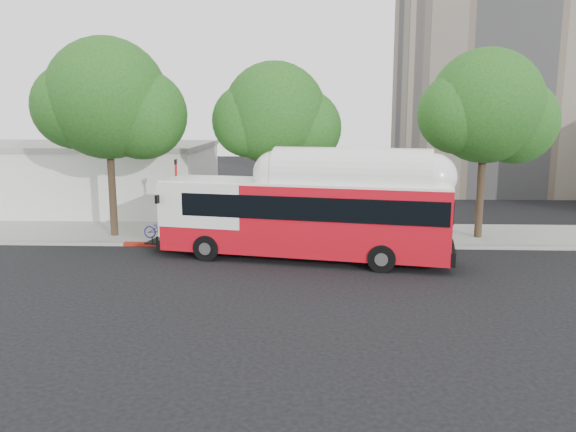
% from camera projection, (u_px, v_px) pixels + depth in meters
% --- Properties ---
extents(ground, '(120.00, 120.00, 0.00)m').
position_uv_depth(ground, '(291.00, 270.00, 22.27)').
color(ground, black).
rests_on(ground, ground).
extents(sidewalk, '(60.00, 5.00, 0.15)m').
position_uv_depth(sidewalk, '(295.00, 234.00, 28.65)').
color(sidewalk, gray).
rests_on(sidewalk, ground).
extents(curb_strip, '(60.00, 0.30, 0.15)m').
position_uv_depth(curb_strip, '(294.00, 246.00, 26.09)').
color(curb_strip, gray).
rests_on(curb_strip, ground).
extents(red_curb_segment, '(10.00, 0.32, 0.16)m').
position_uv_depth(red_curb_segment, '(230.00, 245.00, 26.21)').
color(red_curb_segment, maroon).
rests_on(red_curb_segment, ground).
extents(street_tree_left, '(6.67, 5.80, 9.74)m').
position_uv_depth(street_tree_left, '(118.00, 103.00, 26.88)').
color(street_tree_left, '#2D2116').
rests_on(street_tree_left, ground).
extents(street_tree_mid, '(5.75, 5.00, 8.62)m').
position_uv_depth(street_tree_mid, '(283.00, 118.00, 27.19)').
color(street_tree_mid, '#2D2116').
rests_on(street_tree_mid, ground).
extents(street_tree_right, '(6.21, 5.40, 9.18)m').
position_uv_depth(street_tree_right, '(494.00, 111.00, 26.53)').
color(street_tree_right, '#2D2116').
rests_on(street_tree_right, ground).
extents(low_commercial_bldg, '(16.20, 10.20, 4.25)m').
position_uv_depth(low_commercial_bldg, '(82.00, 176.00, 36.20)').
color(low_commercial_bldg, silver).
rests_on(low_commercial_bldg, ground).
extents(transit_bus, '(13.15, 4.96, 3.83)m').
position_uv_depth(transit_bus, '(305.00, 218.00, 23.61)').
color(transit_bus, red).
rests_on(transit_bus, ground).
extents(signal_pole, '(0.11, 0.38, 4.01)m').
position_uv_depth(signal_pole, '(177.00, 200.00, 26.68)').
color(signal_pole, red).
rests_on(signal_pole, ground).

